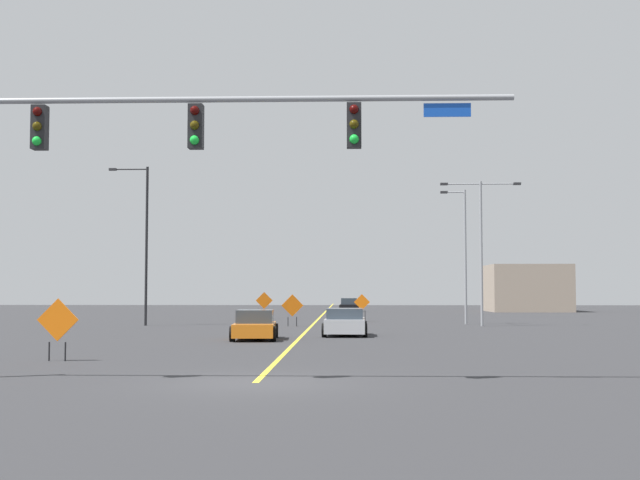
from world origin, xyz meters
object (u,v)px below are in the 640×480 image
Objects in this scene: construction_sign_median_far at (264,302)px; car_silver_distant at (345,322)px; construction_sign_right_shoulder at (58,322)px; construction_sign_median_near at (362,304)px; traffic_signal_assembly at (111,147)px; street_lamp_far_right at (464,250)px; car_orange_passing at (255,325)px; construction_sign_left_shoulder at (292,307)px; car_black_near at (349,305)px; street_lamp_mid_left at (144,238)px; street_lamp_near_left at (481,239)px.

construction_sign_median_far is 22.64m from car_silver_distant.
construction_sign_median_far is 1.06× the size of construction_sign_right_shoulder.
traffic_signal_assembly is at bearing -99.99° from construction_sign_median_near.
traffic_signal_assembly is 1.77× the size of street_lamp_far_right.
construction_sign_median_far reaches higher than car_orange_passing.
construction_sign_right_shoulder is 12.10m from car_orange_passing.
car_silver_distant is (3.14, -10.00, -0.54)m from construction_sign_left_shoulder.
car_silver_distant reaches higher than car_orange_passing.
construction_sign_left_shoulder is 0.41× the size of car_black_near.
traffic_signal_assembly reaches higher than construction_sign_median_far.
construction_sign_median_near is at bearing 26.34° from street_lamp_mid_left.
construction_sign_right_shoulder is at bearing -102.88° from construction_sign_left_shoulder.
traffic_signal_assembly is 7.85m from construction_sign_right_shoulder.
construction_sign_left_shoulder is at bearing 77.12° from construction_sign_right_shoulder.
street_lamp_far_right reaches higher than construction_sign_median_far.
construction_sign_median_near is 0.47× the size of car_silver_distant.
street_lamp_far_right is 32.79m from car_black_near.
traffic_signal_assembly is 1.73× the size of street_lamp_near_left.
construction_sign_left_shoulder reaches higher than car_orange_passing.
traffic_signal_assembly is at bearing -89.29° from construction_sign_median_far.
construction_sign_median_far is at bearing 60.25° from street_lamp_mid_left.
street_lamp_near_left is 4.62× the size of construction_sign_median_near.
car_orange_passing is at bearing 84.69° from traffic_signal_assembly.
street_lamp_mid_left reaches higher than car_orange_passing.
street_lamp_near_left is 2.07× the size of car_orange_passing.
car_black_near is (12.56, 34.23, -4.69)m from street_lamp_mid_left.
street_lamp_near_left is at bearing -76.54° from street_lamp_far_right.
construction_sign_median_near is 0.99× the size of construction_sign_left_shoulder.
car_silver_distant is at bearing 58.59° from construction_sign_right_shoulder.
car_black_near is (6.29, 23.26, -0.64)m from construction_sign_median_far.
construction_sign_median_far is at bearing 90.71° from traffic_signal_assembly.
construction_sign_median_far is at bearing 85.75° from construction_sign_right_shoulder.
construction_sign_median_far is 24.11m from car_black_near.
street_lamp_far_right is at bearing 59.65° from construction_sign_right_shoulder.
car_silver_distant is 4.98m from car_orange_passing.
car_silver_distant is at bearing -41.54° from street_lamp_mid_left.
street_lamp_mid_left is 2.32× the size of car_orange_passing.
street_lamp_mid_left is 13.26m from construction_sign_median_far.
construction_sign_left_shoulder is 10.49m from car_silver_distant.
street_lamp_mid_left is at bearing 98.15° from construction_sign_right_shoulder.
car_silver_distant is (-0.30, -45.09, -0.00)m from car_black_near.
construction_sign_right_shoulder is (-16.78, -24.78, -4.02)m from street_lamp_near_left.
street_lamp_mid_left reaches higher than construction_sign_median_near.
construction_sign_left_shoulder is at bearing 85.54° from traffic_signal_assembly.
traffic_signal_assembly is 3.78× the size of car_silver_distant.
construction_sign_median_near is (7.10, -4.35, -0.07)m from construction_sign_median_far.
car_black_near is (-7.82, 34.51, -4.56)m from street_lamp_near_left.
street_lamp_mid_left is 15.48m from construction_sign_median_near.
construction_sign_left_shoulder is (2.33, 29.90, -4.33)m from traffic_signal_assembly.
construction_sign_right_shoulder is 1.01× the size of construction_sign_median_near.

